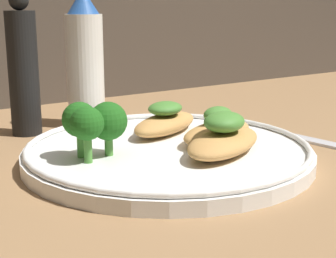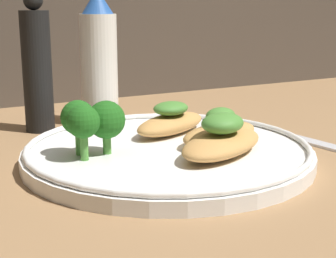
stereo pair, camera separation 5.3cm
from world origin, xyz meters
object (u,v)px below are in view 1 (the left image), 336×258
object	(u,v)px
broccoli_bunch	(94,122)
sauce_bottle	(84,62)
pepper_grinder	(23,69)
plate	(168,152)

from	to	relation	value
broccoli_bunch	sauce_bottle	distance (cm)	20.15
sauce_bottle	pepper_grinder	size ratio (longest dim) A/B	1.02
broccoli_bunch	pepper_grinder	world-z (taller)	pepper_grinder
pepper_grinder	sauce_bottle	bearing A→B (deg)	0.00
plate	broccoli_bunch	size ratio (longest dim) A/B	4.82
broccoli_bunch	pepper_grinder	xyz separation A→B (cm)	(-0.43, 18.30, 3.14)
plate	broccoli_bunch	xyz separation A→B (cm)	(-7.83, 0.95, 3.96)
plate	broccoli_bunch	bearing A→B (deg)	173.08
plate	broccoli_bunch	world-z (taller)	broccoli_bunch
sauce_bottle	pepper_grinder	bearing A→B (deg)	180.00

